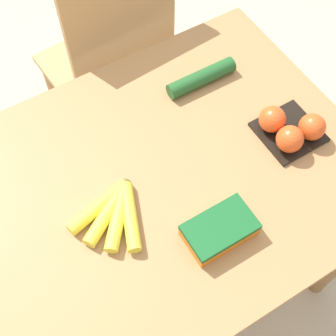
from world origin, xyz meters
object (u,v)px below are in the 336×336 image
object	(u,v)px
tomato_pack	(291,129)
cucumber_near	(201,78)
chair	(112,67)
carrot_bag	(220,229)
banana_bunch	(114,212)

from	to	relation	value
tomato_pack	cucumber_near	xyz separation A→B (m)	(-0.10, 0.28, -0.02)
chair	cucumber_near	world-z (taller)	chair
carrot_bag	cucumber_near	xyz separation A→B (m)	(0.22, 0.42, -0.01)
carrot_bag	chair	bearing A→B (deg)	81.91
banana_bunch	cucumber_near	size ratio (longest dim) A/B	0.90
chair	carrot_bag	xyz separation A→B (m)	(-0.12, -0.84, 0.29)
chair	banana_bunch	bearing A→B (deg)	60.53
chair	cucumber_near	distance (m)	0.52
banana_bunch	carrot_bag	bearing A→B (deg)	-41.93
tomato_pack	cucumber_near	world-z (taller)	tomato_pack
banana_bunch	tomato_pack	bearing A→B (deg)	-4.14
chair	cucumber_near	bearing A→B (deg)	99.50
cucumber_near	tomato_pack	bearing A→B (deg)	-70.98
banana_bunch	cucumber_near	bearing A→B (deg)	30.60
chair	tomato_pack	distance (m)	0.79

